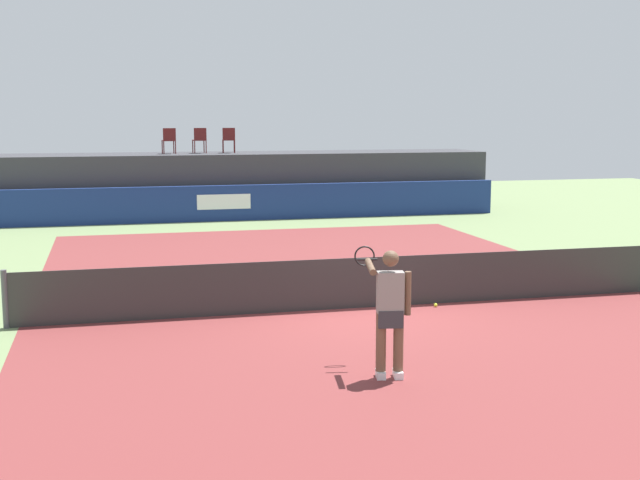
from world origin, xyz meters
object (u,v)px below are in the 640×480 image
(spectator_chair_center, at_px, (229,139))
(net_post_near, at_px, (5,299))
(tennis_player, at_px, (389,309))
(tennis_ball, at_px, (436,305))
(spectator_chair_left, at_px, (200,139))
(spectator_chair_far_left, at_px, (169,140))

(spectator_chair_center, distance_m, net_post_near, 16.59)
(tennis_player, bearing_deg, tennis_ball, 59.96)
(spectator_chair_left, xyz_separation_m, tennis_ball, (2.72, -15.63, -2.66))
(spectator_chair_far_left, relative_size, spectator_chair_left, 1.00)
(net_post_near, distance_m, tennis_player, 6.82)
(spectator_chair_far_left, distance_m, tennis_ball, 16.13)
(spectator_chair_far_left, bearing_deg, tennis_ball, -76.19)
(spectator_chair_center, xyz_separation_m, net_post_near, (-5.94, -15.33, -2.19))
(net_post_near, distance_m, tennis_ball, 7.65)
(spectator_chair_left, bearing_deg, spectator_chair_center, -0.62)
(tennis_ball, bearing_deg, tennis_player, -120.04)
(tennis_player, height_order, tennis_ball, tennis_player)
(spectator_chair_left, distance_m, tennis_ball, 16.08)
(spectator_chair_far_left, distance_m, net_post_near, 15.80)
(spectator_chair_far_left, relative_size, spectator_chair_center, 1.00)
(spectator_chair_far_left, bearing_deg, net_post_near, -104.18)
(spectator_chair_center, bearing_deg, tennis_player, -91.54)
(spectator_chair_center, height_order, tennis_player, spectator_chair_center)
(spectator_chair_left, height_order, tennis_player, spectator_chair_left)
(spectator_chair_center, relative_size, tennis_ball, 13.06)
(spectator_chair_left, height_order, spectator_chair_center, same)
(spectator_chair_left, bearing_deg, net_post_near, -107.75)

